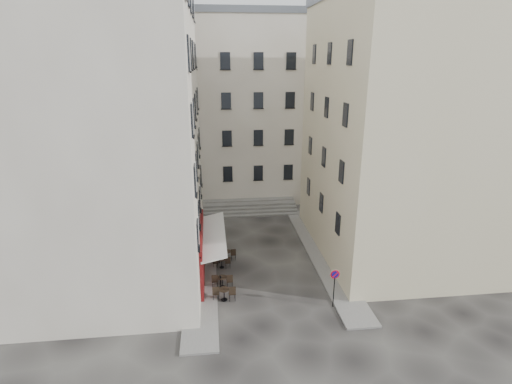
{
  "coord_description": "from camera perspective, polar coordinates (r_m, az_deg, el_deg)",
  "views": [
    {
      "loc": [
        -3.56,
        -23.64,
        14.14
      ],
      "look_at": [
        -0.37,
        4.0,
        4.87
      ],
      "focal_mm": 28.0,
      "sensor_mm": 36.0,
      "label": 1
    }
  ],
  "objects": [
    {
      "name": "bistro_table_c",
      "position": [
        28.87,
        -4.93,
        -9.95
      ],
      "size": [
        1.25,
        0.58,
        0.88
      ],
      "color": "black",
      "rests_on": "ground"
    },
    {
      "name": "cafe_storefront",
      "position": [
        27.53,
        -7.54,
        -8.19
      ],
      "size": [
        1.74,
        7.3,
        3.5
      ],
      "color": "#4A0A0D",
      "rests_on": "ground"
    },
    {
      "name": "ground",
      "position": [
        27.77,
        1.75,
        -12.18
      ],
      "size": [
        90.0,
        90.0,
        0.0
      ],
      "primitive_type": "plane",
      "color": "black",
      "rests_on": "ground"
    },
    {
      "name": "no_parking_sign",
      "position": [
        24.45,
        11.16,
        -12.37
      ],
      "size": [
        0.57,
        0.1,
        2.49
      ],
      "rotation": [
        0.0,
        0.0,
        0.02
      ],
      "color": "black",
      "rests_on": "ground"
    },
    {
      "name": "sidewalk_right",
      "position": [
        31.19,
        9.25,
        -8.66
      ],
      "size": [
        2.0,
        18.0,
        0.12
      ],
      "primitive_type": "cube",
      "color": "slate",
      "rests_on": "ground"
    },
    {
      "name": "stone_steps",
      "position": [
        38.89,
        -0.9,
        -2.25
      ],
      "size": [
        9.0,
        3.15,
        0.8
      ],
      "color": "#625F5D",
      "rests_on": "ground"
    },
    {
      "name": "sidewalk_left",
      "position": [
        31.03,
        -7.68,
        -8.73
      ],
      "size": [
        2.0,
        22.0,
        0.12
      ],
      "primitive_type": "cube",
      "color": "slate",
      "rests_on": "ground"
    },
    {
      "name": "bistro_table_e",
      "position": [
        30.61,
        -5.73,
        -8.18
      ],
      "size": [
        1.33,
        0.62,
        0.93
      ],
      "color": "black",
      "rests_on": "ground"
    },
    {
      "name": "bistro_table_a",
      "position": [
        25.33,
        -4.59,
        -14.19
      ],
      "size": [
        1.42,
        0.66,
        1.0
      ],
      "color": "black",
      "rests_on": "ground"
    },
    {
      "name": "bistro_table_b",
      "position": [
        26.6,
        -4.84,
        -12.52
      ],
      "size": [
        1.36,
        0.64,
        0.95
      ],
      "color": "black",
      "rests_on": "ground"
    },
    {
      "name": "bollard_near",
      "position": [
        26.42,
        -5.09,
        -12.66
      ],
      "size": [
        0.12,
        0.12,
        0.98
      ],
      "color": "black",
      "rests_on": "ground"
    },
    {
      "name": "bollard_far",
      "position": [
        32.62,
        -5.46,
        -6.33
      ],
      "size": [
        0.12,
        0.12,
        0.98
      ],
      "color": "black",
      "rests_on": "ground"
    },
    {
      "name": "building_right",
      "position": [
        30.94,
        20.77,
        8.27
      ],
      "size": [
        12.2,
        14.2,
        18.6
      ],
      "color": "beige",
      "rests_on": "ground"
    },
    {
      "name": "pedestrian",
      "position": [
        30.63,
        -5.29,
        -7.42
      ],
      "size": [
        0.68,
        0.53,
        1.65
      ],
      "primitive_type": "imported",
      "rotation": [
        0.0,
        0.0,
        3.39
      ],
      "color": "black",
      "rests_on": "ground"
    },
    {
      "name": "bistro_table_d",
      "position": [
        29.91,
        -4.13,
        -8.85
      ],
      "size": [
        1.26,
        0.59,
        0.89
      ],
      "color": "black",
      "rests_on": "ground"
    },
    {
      "name": "building_back",
      "position": [
        42.99,
        -3.19,
        11.95
      ],
      "size": [
        18.2,
        10.2,
        18.6
      ],
      "color": "#BDB2A1",
      "rests_on": "ground"
    },
    {
      "name": "bollard_mid",
      "position": [
        29.47,
        -5.3,
        -9.16
      ],
      "size": [
        0.12,
        0.12,
        0.98
      ],
      "color": "black",
      "rests_on": "ground"
    },
    {
      "name": "building_left",
      "position": [
        27.79,
        -21.26,
        9.28
      ],
      "size": [
        12.2,
        16.2,
        20.6
      ],
      "color": "#BDB2A1",
      "rests_on": "ground"
    }
  ]
}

